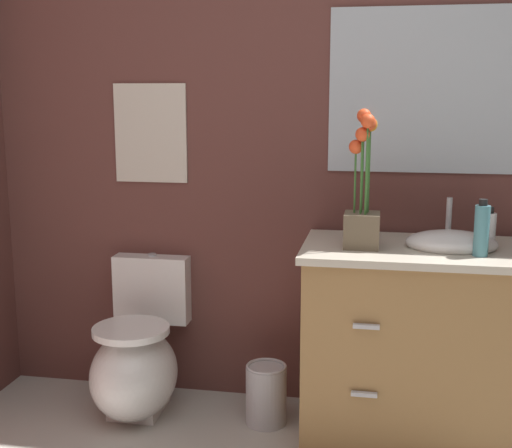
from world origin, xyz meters
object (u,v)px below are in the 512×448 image
object	(u,v)px
flower_vase	(363,201)
trash_bin	(266,394)
wall_poster	(151,133)
lotion_bottle	(482,230)
wall_mirror	(423,91)
soap_bottle	(489,230)
toilet	(138,361)
vanity_cabinet	(417,342)

from	to	relation	value
flower_vase	trash_bin	distance (m)	0.97
trash_bin	wall_poster	distance (m)	1.30
lotion_bottle	wall_mirror	size ratio (longest dim) A/B	0.27
soap_bottle	lotion_bottle	size ratio (longest dim) A/B	0.76
toilet	wall_poster	bearing A→B (deg)	90.00
toilet	lotion_bottle	bearing A→B (deg)	-5.77
trash_bin	wall_mirror	xyz separation A→B (m)	(0.63, 0.27, 1.31)
vanity_cabinet	trash_bin	size ratio (longest dim) A/B	3.72
soap_bottle	wall_mirror	distance (m)	0.66
toilet	wall_mirror	size ratio (longest dim) A/B	0.86
flower_vase	lotion_bottle	bearing A→B (deg)	-8.40
vanity_cabinet	trash_bin	bearing A→B (deg)	177.97
flower_vase	trash_bin	size ratio (longest dim) A/B	2.02
wall_mirror	vanity_cabinet	bearing A→B (deg)	-89.45
wall_mirror	wall_poster	bearing A→B (deg)	180.00
wall_poster	wall_mirror	size ratio (longest dim) A/B	0.57
flower_vase	lotion_bottle	distance (m)	0.46
vanity_cabinet	wall_mirror	bearing A→B (deg)	90.55
vanity_cabinet	trash_bin	distance (m)	0.70
toilet	flower_vase	distance (m)	1.26
wall_mirror	trash_bin	bearing A→B (deg)	-156.71
toilet	trash_bin	bearing A→B (deg)	-0.38
lotion_bottle	wall_mirror	bearing A→B (deg)	117.55
soap_bottle	trash_bin	world-z (taller)	soap_bottle
toilet	trash_bin	size ratio (longest dim) A/B	2.54
wall_mirror	soap_bottle	bearing A→B (deg)	-45.03
toilet	flower_vase	xyz separation A→B (m)	(0.99, -0.08, 0.78)
vanity_cabinet	flower_vase	size ratio (longest dim) A/B	1.84
trash_bin	wall_mirror	size ratio (longest dim) A/B	0.34
lotion_bottle	trash_bin	world-z (taller)	lotion_bottle
flower_vase	trash_bin	world-z (taller)	flower_vase
vanity_cabinet	soap_bottle	world-z (taller)	vanity_cabinet
trash_bin	lotion_bottle	bearing A→B (deg)	-9.49
toilet	wall_mirror	xyz separation A→B (m)	(1.22, 0.27, 1.21)
toilet	soap_bottle	xyz separation A→B (m)	(1.49, 0.00, 0.66)
toilet	lotion_bottle	xyz separation A→B (m)	(1.44, -0.15, 0.69)
lotion_bottle	wall_mirror	world-z (taller)	wall_mirror
lotion_bottle	trash_bin	bearing A→B (deg)	170.51
wall_poster	vanity_cabinet	bearing A→B (deg)	-13.47
trash_bin	toilet	bearing A→B (deg)	179.62
wall_poster	wall_mirror	xyz separation A→B (m)	(1.22, 0.00, 0.19)
flower_vase	wall_poster	xyz separation A→B (m)	(-0.99, 0.35, 0.24)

